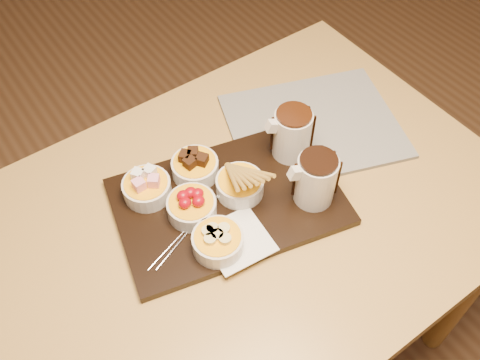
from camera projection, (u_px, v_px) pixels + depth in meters
ground at (233, 350)px, 1.69m from camera, size 5.00×5.00×0.00m
dining_table at (230, 243)px, 1.18m from camera, size 1.20×0.80×0.75m
serving_board at (228, 202)px, 1.11m from camera, size 0.52×0.40×0.02m
napkin at (237, 240)px, 1.04m from camera, size 0.13×0.13×0.00m
bowl_marshmallows at (147, 189)px, 1.10m from camera, size 0.10×0.10×0.04m
bowl_cake at (195, 168)px, 1.13m from camera, size 0.10×0.10×0.04m
bowl_strawberries at (192, 208)px, 1.07m from camera, size 0.10×0.10×0.04m
bowl_biscotti at (240, 186)px, 1.10m from camera, size 0.10×0.10×0.04m
bowl_bananas at (218, 242)px, 1.02m from camera, size 0.10×0.10×0.04m
pitcher_dark_chocolate at (316, 180)px, 1.07m from camera, size 0.10×0.10×0.11m
pitcher_milk_chocolate at (292, 134)px, 1.14m from camera, size 0.10×0.10×0.11m
fondue_skewers at (192, 223)px, 1.07m from camera, size 0.11×0.26×0.01m
newspaper at (313, 126)px, 1.25m from camera, size 0.47×0.42×0.01m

